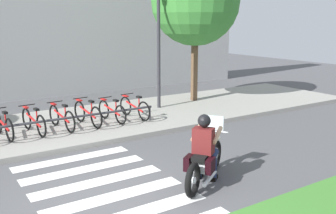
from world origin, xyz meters
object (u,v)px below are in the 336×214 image
at_px(bicycle_5, 112,111).
at_px(tree_near_rack, 195,2).
at_px(bike_rack, 68,119).
at_px(bicycle_4, 88,113).
at_px(motorcycle, 205,160).
at_px(bicycle_6, 134,108).
at_px(bicycle_3, 62,117).
at_px(bicycle_1, 3,125).
at_px(bicycle_2, 34,121).
at_px(street_lamp, 159,40).
at_px(rider, 205,144).

distance_m(bicycle_5, tree_near_rack, 5.57).
height_order(bicycle_5, bike_rack, bicycle_5).
height_order(bicycle_5, tree_near_rack, tree_near_rack).
relative_size(bicycle_4, tree_near_rack, 0.30).
bearing_deg(motorcycle, bicycle_6, 78.70).
height_order(bike_rack, tree_near_rack, tree_near_rack).
distance_m(bicycle_3, bicycle_5, 1.59).
distance_m(bicycle_1, bicycle_3, 1.59).
bearing_deg(motorcycle, bicycle_1, 121.15).
relative_size(bicycle_2, tree_near_rack, 0.30).
xyz_separation_m(street_lamp, tree_near_rack, (1.88, 0.40, 1.38)).
bearing_deg(bike_rack, street_lamp, 20.65).
distance_m(bicycle_2, bike_rack, 0.97).
bearing_deg(bicycle_2, bike_rack, -34.86).
relative_size(rider, bicycle_2, 0.86).
relative_size(bicycle_2, bicycle_5, 1.07).
distance_m(bicycle_3, tree_near_rack, 6.84).
xyz_separation_m(bicycle_4, bicycle_6, (1.59, 0.00, -0.01)).
height_order(motorcycle, bicycle_1, motorcycle).
height_order(bicycle_1, street_lamp, street_lamp).
height_order(bicycle_5, street_lamp, street_lamp).
bearing_deg(motorcycle, bicycle_3, 105.79).
relative_size(bicycle_2, bicycle_3, 1.02).
relative_size(motorcycle, bicycle_6, 1.14).
height_order(motorcycle, bicycle_3, motorcycle).
relative_size(bike_rack, tree_near_rack, 0.95).
relative_size(rider, bicycle_3, 0.87).
bearing_deg(bicycle_1, bicycle_6, 0.00).
bearing_deg(bike_rack, rider, -73.26).
bearing_deg(bicycle_6, tree_near_rack, 21.16).
xyz_separation_m(bicycle_2, bicycle_4, (1.59, -0.00, 0.01)).
relative_size(bicycle_2, bicycle_6, 1.03).
distance_m(bicycle_2, bicycle_6, 3.18).
bearing_deg(bicycle_5, bicycle_2, -179.99).
bearing_deg(bike_rack, bicycle_2, 145.14).
xyz_separation_m(rider, bicycle_6, (1.05, 4.98, -0.34)).
xyz_separation_m(bicycle_2, bicycle_6, (3.18, -0.00, -0.00)).
xyz_separation_m(motorcycle, bike_rack, (-1.40, 4.39, 0.11)).
height_order(rider, bicycle_2, rider).
relative_size(motorcycle, bicycle_3, 1.13).
xyz_separation_m(bicycle_5, bike_rack, (-1.59, -0.55, 0.09)).
bearing_deg(rider, bicycle_1, 120.39).
height_order(bicycle_2, bicycle_6, bicycle_2).
bearing_deg(bicycle_5, rider, -92.96).
distance_m(rider, street_lamp, 6.64).
bearing_deg(motorcycle, bike_rack, 107.66).
bearing_deg(tree_near_rack, rider, -125.13).
height_order(bicycle_4, bicycle_5, bicycle_4).
bearing_deg(bicycle_4, tree_near_rack, 14.74).
distance_m(bike_rack, tree_near_rack, 6.93).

